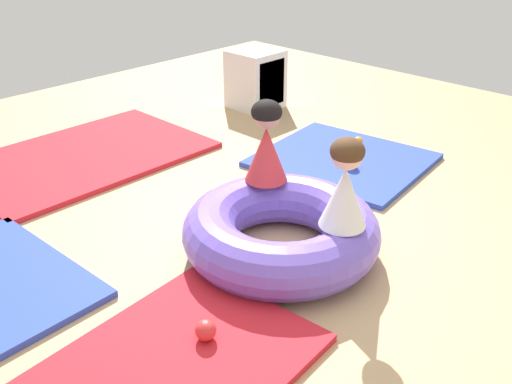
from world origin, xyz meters
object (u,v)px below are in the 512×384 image
Objects in this scene: child_in_white at (345,184)px; play_ball_red at (206,330)px; inflatable_cushion at (281,231)px; play_ball_orange at (358,141)px; play_ball_pink at (351,161)px; child_in_red at (266,142)px; storage_cube at (257,80)px.

child_in_white is 1.02m from play_ball_red.
play_ball_red is (-0.82, -0.27, -0.07)m from inflatable_cushion.
child_in_white is 6.29× the size of play_ball_orange.
play_ball_pink is (-0.39, -0.21, 0.01)m from play_ball_orange.
inflatable_cushion reaches higher than play_ball_orange.
child_in_red is (0.13, 0.67, 0.01)m from child_in_white.
play_ball_orange is (1.40, 0.27, -0.48)m from child_in_red.
play_ball_red is at bearing -162.64° from child_in_white.
storage_cube is at bearing 75.95° from child_in_white.
play_ball_orange is at bearing 28.33° from play_ball_pink.
inflatable_cushion is 14.49× the size of play_ball_orange.
child_in_white is 4.92× the size of play_ball_red.
child_in_red is at bearing -176.34° from play_ball_pink.
child_in_white is 0.68m from child_in_red.
child_in_white is 1.44m from play_ball_pink.
play_ball_orange is 0.78× the size of play_ball_red.
play_ball_red is 0.99× the size of play_ball_pink.
storage_cube is at bearing 39.81° from play_ball_red.
play_ball_red is 2.14m from play_ball_pink.
inflatable_cushion is at bearing 18.12° from play_ball_red.
inflatable_cushion is at bearing -173.05° from child_in_red.
inflatable_cushion reaches higher than play_ball_pink.
play_ball_orange is 0.77× the size of play_ball_pink.
child_in_red is 5.08× the size of play_ball_red.
play_ball_pink is (1.02, 0.07, -0.47)m from child_in_red.
child_in_red reaches higher than play_ball_red.
storage_cube reaches higher than play_ball_red.
play_ball_pink reaches higher than play_ball_orange.
play_ball_pink is 1.69m from storage_cube.
play_ball_red is at bearing 159.65° from child_in_red.
play_ball_red reaches higher than play_ball_orange.
child_in_red is 0.91× the size of storage_cube.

